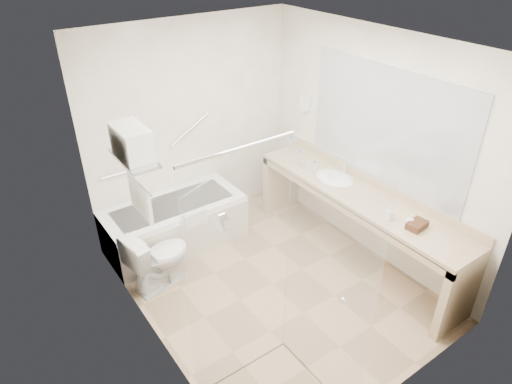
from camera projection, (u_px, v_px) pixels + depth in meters
floor at (272, 284)px, 4.88m from camera, size 3.20×3.20×0.00m
ceiling at (278, 45)px, 3.59m from camera, size 2.60×3.20×0.10m
wall_back at (192, 128)px, 5.35m from camera, size 2.60×0.10×2.50m
wall_front at (417, 277)px, 3.12m from camera, size 2.60×0.10×2.50m
wall_left at (144, 230)px, 3.59m from camera, size 0.10×3.20×2.50m
wall_right at (371, 148)px, 4.88m from camera, size 0.10×3.20×2.50m
bathtub at (175, 224)px, 5.35m from camera, size 1.60×0.73×0.59m
grab_bar_short at (119, 174)px, 5.01m from camera, size 0.40×0.03×0.03m
grab_bar_long at (190, 130)px, 5.30m from camera, size 0.53×0.03×0.33m
shower_enclosure at (282, 279)px, 3.37m from camera, size 0.96×0.91×2.11m
towel_shelf at (133, 152)px, 3.64m from camera, size 0.24×0.55×0.81m
vanity_counter at (357, 210)px, 4.95m from camera, size 0.55×2.70×0.95m
sink at (334, 180)px, 5.15m from camera, size 0.40×0.52×0.14m
faucet at (345, 168)px, 5.17m from camera, size 0.03×0.03×0.14m
mirror at (385, 126)px, 4.62m from camera, size 0.02×2.00×1.20m
hairdryer_unit at (304, 103)px, 5.49m from camera, size 0.08×0.10×0.18m
toilet at (159, 258)px, 4.72m from camera, size 0.75×0.50×0.68m
amenity_basket at (417, 225)px, 4.28m from camera, size 0.22×0.16×0.07m
soap_bottle_a at (389, 217)px, 4.40m from camera, size 0.07×0.15×0.07m
soap_bottle_b at (410, 221)px, 4.32m from camera, size 0.13×0.14×0.09m
water_bottle_left at (290, 144)px, 5.68m from camera, size 0.06×0.06×0.20m
water_bottle_mid at (314, 168)px, 5.17m from camera, size 0.05×0.05×0.17m
water_bottle_right at (299, 158)px, 5.35m from camera, size 0.06×0.06×0.19m
drinking_glass_near at (303, 164)px, 5.32m from camera, size 0.08×0.08×0.09m
drinking_glass_far at (331, 177)px, 5.05m from camera, size 0.10×0.10×0.10m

